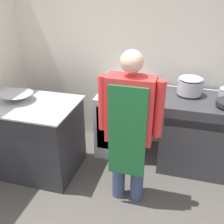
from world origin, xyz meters
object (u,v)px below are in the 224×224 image
at_px(stove, 203,134).
at_px(person_cook, 129,124).
at_px(mixing_bowl, 18,97).
at_px(stock_pot, 190,85).
at_px(fridge_unit, 122,123).

xyz_separation_m(stove, person_cook, (-0.79, -0.84, 0.49)).
xyz_separation_m(stove, mixing_bowl, (-2.20, -0.59, 0.50)).
xyz_separation_m(person_cook, stock_pot, (0.55, 0.96, 0.11)).
bearing_deg(mixing_bowl, stock_pot, 19.87).
relative_size(stove, person_cook, 0.62).
distance_m(stove, fridge_unit, 1.07).
relative_size(person_cook, stock_pot, 5.52).
relative_size(stove, mixing_bowl, 2.78).
xyz_separation_m(fridge_unit, mixing_bowl, (-1.13, -0.65, 0.53)).
bearing_deg(person_cook, stove, 46.78).
distance_m(stove, person_cook, 1.25).
height_order(mixing_bowl, stock_pot, stock_pot).
bearing_deg(person_cook, fridge_unit, 107.41).
bearing_deg(stove, stock_pot, 152.42).
relative_size(person_cook, mixing_bowl, 4.51).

